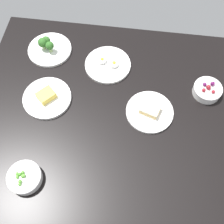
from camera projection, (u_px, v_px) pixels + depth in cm
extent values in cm
cube|color=black|center=(112.00, 116.00, 131.62)|extent=(128.54, 107.42, 4.00)
cylinder|color=white|center=(47.00, 98.00, 132.95)|extent=(22.69, 22.69, 1.57)
torus|color=#B7B7BC|center=(47.00, 97.00, 132.26)|extent=(20.47, 20.47, 0.50)
cube|color=#F2D14C|center=(46.00, 95.00, 130.79)|extent=(9.81, 9.88, 3.32)
cylinder|color=white|center=(150.00, 112.00, 129.61)|extent=(21.70, 21.70, 1.35)
torus|color=#B7B7BC|center=(150.00, 111.00, 129.02)|extent=(19.60, 19.60, 0.50)
cube|color=beige|center=(150.00, 111.00, 128.49)|extent=(9.98, 8.74, 1.20)
cube|color=#E5B24C|center=(150.00, 110.00, 127.60)|extent=(9.98, 8.74, 0.80)
cube|color=beige|center=(150.00, 108.00, 126.72)|extent=(9.98, 8.74, 1.20)
cylinder|color=white|center=(207.00, 90.00, 133.43)|extent=(13.17, 13.17, 4.07)
torus|color=white|center=(208.00, 88.00, 131.63)|extent=(13.45, 13.45, 0.80)
sphere|color=#59144C|center=(205.00, 84.00, 131.61)|extent=(1.73, 1.73, 1.73)
sphere|color=maroon|center=(204.00, 90.00, 130.15)|extent=(1.70, 1.70, 1.70)
sphere|color=#59144C|center=(213.00, 84.00, 131.60)|extent=(2.03, 2.03, 2.03)
sphere|color=maroon|center=(209.00, 88.00, 130.67)|extent=(1.66, 1.66, 1.66)
sphere|color=maroon|center=(208.00, 87.00, 130.67)|extent=(2.10, 2.10, 2.10)
sphere|color=#59144C|center=(209.00, 87.00, 131.00)|extent=(1.61, 1.61, 1.61)
sphere|color=#B2232D|center=(213.00, 83.00, 132.06)|extent=(1.50, 1.50, 1.50)
sphere|color=maroon|center=(213.00, 92.00, 129.75)|extent=(1.62, 1.62, 1.62)
cylinder|color=white|center=(108.00, 65.00, 142.17)|extent=(22.95, 22.95, 1.37)
torus|color=#B7B7BC|center=(108.00, 64.00, 141.56)|extent=(20.70, 20.70, 0.50)
ellipsoid|color=white|center=(102.00, 61.00, 141.11)|extent=(4.21, 4.21, 2.32)
sphere|color=yellow|center=(102.00, 59.00, 140.19)|extent=(1.69, 1.69, 1.69)
ellipsoid|color=white|center=(114.00, 64.00, 140.02)|extent=(4.32, 4.32, 2.37)
sphere|color=yellow|center=(114.00, 63.00, 139.08)|extent=(1.73, 1.73, 1.73)
cylinder|color=white|center=(50.00, 50.00, 146.68)|extent=(22.37, 22.37, 1.42)
torus|color=#B7B7BC|center=(50.00, 49.00, 146.05)|extent=(20.19, 20.19, 0.50)
cylinder|color=#9EBC72|center=(47.00, 44.00, 146.34)|extent=(1.57, 1.57, 1.81)
sphere|color=#2D6023|center=(46.00, 41.00, 144.05)|extent=(4.49, 4.49, 4.49)
cylinder|color=#9EBC72|center=(44.00, 47.00, 145.18)|extent=(1.71, 1.71, 2.41)
sphere|color=#2D6023|center=(43.00, 43.00, 142.50)|extent=(4.88, 4.88, 4.88)
cylinder|color=#9EBC72|center=(51.00, 49.00, 144.13)|extent=(1.48, 1.48, 2.66)
sphere|color=#2D6023|center=(50.00, 46.00, 141.55)|extent=(4.23, 4.23, 4.23)
cylinder|color=white|center=(25.00, 178.00, 114.11)|extent=(13.68, 13.68, 3.81)
torus|color=white|center=(24.00, 177.00, 112.43)|extent=(13.93, 13.93, 0.80)
sphere|color=#599E38|center=(17.00, 176.00, 111.97)|extent=(1.19, 1.19, 1.19)
sphere|color=#599E38|center=(22.00, 176.00, 111.80)|extent=(1.42, 1.42, 1.42)
sphere|color=#599E38|center=(17.00, 174.00, 112.18)|extent=(1.46, 1.46, 1.46)
sphere|color=#599E38|center=(24.00, 176.00, 111.82)|extent=(1.53, 1.53, 1.53)
sphere|color=#599E38|center=(22.00, 177.00, 111.90)|extent=(1.03, 1.03, 1.03)
sphere|color=#599E38|center=(19.00, 184.00, 110.32)|extent=(1.31, 1.31, 1.31)
sphere|color=#599E38|center=(20.00, 182.00, 110.72)|extent=(1.53, 1.53, 1.53)
sphere|color=#599E38|center=(20.00, 174.00, 112.22)|extent=(1.25, 1.25, 1.25)
sphere|color=#599E38|center=(23.00, 172.00, 112.48)|extent=(1.42, 1.42, 1.42)
sphere|color=#599E38|center=(17.00, 177.00, 111.67)|extent=(1.22, 1.22, 1.22)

